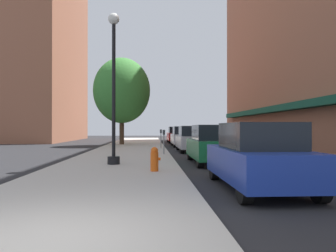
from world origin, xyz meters
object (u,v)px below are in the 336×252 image
Objects in this scene: parking_meter_near at (164,139)px; car_red at (176,135)px; tree_near at (122,91)px; car_green at (213,145)px; parking_meter_far at (161,136)px; car_white at (183,137)px; lamppost at (114,85)px; car_silver at (192,139)px; fire_hydrant at (155,159)px; car_blue at (258,157)px.

car_red reaches higher than parking_meter_near.
tree_near is 1.74× the size of car_green.
parking_meter_far is 0.30× the size of car_white.
lamppost is 9.59m from car_silver.
lamppost reaches higher than car_white.
car_silver is at bearing 76.47° from fire_hydrant.
car_green is 1.00× the size of car_white.
fire_hydrant is at bearing -104.68° from car_silver.
car_green is at bearing 15.45° from lamppost.
tree_near is 1.74× the size of car_silver.
car_red is (0.00, 26.35, 0.00)m from car_blue.
car_white is at bearing 88.06° from car_blue.
parking_meter_far is at bearing 138.00° from car_silver.
lamppost is at bearing -117.36° from car_silver.
car_white reaches higher than parking_meter_far.
parking_meter_near is at bearing 115.97° from car_green.
car_white is at bearing 74.11° from lamppost.
car_green is at bearing -90.38° from car_white.
car_red is at bearing 46.19° from tree_near.
lamppost reaches higher than car_red.
lamppost is 1.37× the size of car_green.
tree_near is 6.70m from car_white.
tree_near reaches higher than car_blue.
fire_hydrant is (1.57, -2.20, -2.68)m from lamppost.
car_green is (5.16, -14.88, -3.96)m from tree_near.
parking_meter_far is at bearing -114.31° from car_white.
fire_hydrant is 0.18× the size of car_silver.
car_silver is 1.00× the size of car_red.
car_white is (1.95, 4.39, -0.14)m from parking_meter_far.
tree_near is 16.24m from car_green.
car_blue reaches higher than fire_hydrant.
tree_near is 10.06m from car_silver.
parking_meter_far is at bearing 90.00° from parking_meter_near.
lamppost is 1.37× the size of car_red.
fire_hydrant is at bearing -99.06° from car_white.
lamppost is at bearing -102.13° from parking_meter_far.
lamppost is 7.47× the size of fire_hydrant.
parking_meter_far is 7.80m from tree_near.
car_green is 7.20m from car_silver.
tree_near is 21.96m from car_blue.
lamppost is 4.88m from car_green.
lamppost is 16.13m from tree_near.
car_blue is at bearing -82.58° from parking_meter_far.
car_white is (0.00, 6.08, 0.00)m from car_silver.
car_green is at bearing -77.62° from parking_meter_far.
parking_meter_far is 0.18× the size of tree_near.
lamppost is 1.37× the size of car_white.
car_white is at bearing 78.46° from parking_meter_near.
lamppost is 1.37× the size of car_silver.
tree_near is at bearing 106.06° from parking_meter_near.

